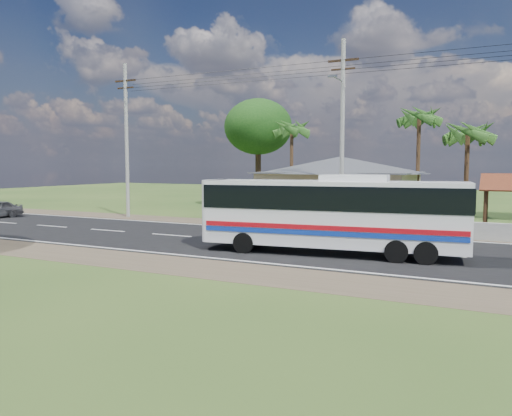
{
  "coord_description": "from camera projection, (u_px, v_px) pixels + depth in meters",
  "views": [
    {
      "loc": [
        11.35,
        -21.97,
        3.83
      ],
      "look_at": [
        0.11,
        1.0,
        1.59
      ],
      "focal_mm": 35.0,
      "sensor_mm": 36.0,
      "label": 1
    }
  ],
  "objects": [
    {
      "name": "ground",
      "position": [
        245.0,
        241.0,
        24.97
      ],
      "size": [
        120.0,
        120.0,
        0.0
      ],
      "primitive_type": "plane",
      "color": "#284619",
      "rests_on": "ground"
    },
    {
      "name": "road",
      "position": [
        245.0,
        241.0,
        24.96
      ],
      "size": [
        120.0,
        16.0,
        0.03
      ],
      "color": "black",
      "rests_on": "ground"
    },
    {
      "name": "house",
      "position": [
        340.0,
        181.0,
        35.93
      ],
      "size": [
        12.4,
        10.0,
        5.0
      ],
      "color": "tan",
      "rests_on": "ground"
    },
    {
      "name": "concrete_barrier",
      "position": [
        512.0,
        233.0,
        24.68
      ],
      "size": [
        7.0,
        0.3,
        0.9
      ],
      "primitive_type": "cube",
      "color": "#9E9E99",
      "rests_on": "ground"
    },
    {
      "name": "utility_poles",
      "position": [
        337.0,
        131.0,
        29.1
      ],
      "size": [
        32.8,
        2.22,
        11.0
      ],
      "color": "#9E9E99",
      "rests_on": "ground"
    },
    {
      "name": "palm_near",
      "position": [
        468.0,
        133.0,
        30.15
      ],
      "size": [
        2.8,
        2.8,
        6.7
      ],
      "color": "#47301E",
      "rests_on": "ground"
    },
    {
      "name": "palm_mid",
      "position": [
        419.0,
        118.0,
        35.58
      ],
      "size": [
        2.8,
        2.8,
        8.2
      ],
      "color": "#47301E",
      "rests_on": "ground"
    },
    {
      "name": "palm_far",
      "position": [
        292.0,
        129.0,
        40.45
      ],
      "size": [
        2.8,
        2.8,
        7.7
      ],
      "color": "#47301E",
      "rests_on": "ground"
    },
    {
      "name": "tree_behind_house",
      "position": [
        258.0,
        127.0,
        43.95
      ],
      "size": [
        6.0,
        6.0,
        9.61
      ],
      "color": "#47301E",
      "rests_on": "ground"
    },
    {
      "name": "coach_bus",
      "position": [
        333.0,
        209.0,
        21.15
      ],
      "size": [
        11.16,
        3.55,
        3.41
      ],
      "rotation": [
        0.0,
        0.0,
        0.11
      ],
      "color": "silver",
      "rests_on": "ground"
    },
    {
      "name": "motorcycle",
      "position": [
        430.0,
        226.0,
        26.88
      ],
      "size": [
        2.07,
        1.27,
        1.02
      ],
      "primitive_type": "imported",
      "rotation": [
        0.0,
        0.0,
        1.9
      ],
      "color": "black",
      "rests_on": "ground"
    },
    {
      "name": "person",
      "position": [
        409.0,
        226.0,
        25.15
      ],
      "size": [
        0.62,
        0.5,
        1.46
      ],
      "primitive_type": "imported",
      "rotation": [
        0.0,
        0.0,
        2.81
      ],
      "color": "navy",
      "rests_on": "ground"
    }
  ]
}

